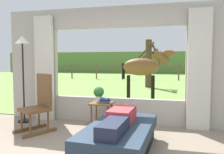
% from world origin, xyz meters
% --- Properties ---
extents(back_wall_with_window, '(5.20, 0.12, 2.55)m').
position_xyz_m(back_wall_with_window, '(0.00, 2.26, 1.25)').
color(back_wall_with_window, '#ADA599').
rests_on(back_wall_with_window, ground_plane).
extents(curtain_panel_left, '(0.44, 0.10, 2.40)m').
position_xyz_m(curtain_panel_left, '(-1.69, 2.12, 1.20)').
color(curtain_panel_left, beige).
rests_on(curtain_panel_left, ground_plane).
extents(curtain_panel_right, '(0.44, 0.10, 2.40)m').
position_xyz_m(curtain_panel_right, '(1.69, 2.12, 1.20)').
color(curtain_panel_right, beige).
rests_on(curtain_panel_right, ground_plane).
extents(outdoor_pasture_lawn, '(36.00, 21.68, 0.02)m').
position_xyz_m(outdoor_pasture_lawn, '(0.00, 13.16, 0.01)').
color(outdoor_pasture_lawn, '#759E47').
rests_on(outdoor_pasture_lawn, ground_plane).
extents(distant_hill_ridge, '(36.00, 2.00, 2.40)m').
position_xyz_m(distant_hill_ridge, '(0.00, 23.00, 1.20)').
color(distant_hill_ridge, '#59793B').
rests_on(distant_hill_ridge, ground_plane).
extents(recliner_sofa, '(1.02, 1.76, 0.42)m').
position_xyz_m(recliner_sofa, '(0.39, 0.66, 0.22)').
color(recliner_sofa, black).
rests_on(recliner_sofa, ground_plane).
extents(reclining_person, '(0.38, 1.44, 0.22)m').
position_xyz_m(reclining_person, '(0.39, 0.61, 0.52)').
color(reclining_person, '#B23338').
rests_on(reclining_person, recliner_sofa).
extents(rocking_chair, '(0.74, 0.82, 1.12)m').
position_xyz_m(rocking_chair, '(-1.34, 1.30, 0.55)').
color(rocking_chair, brown).
rests_on(rocking_chair, ground_plane).
extents(side_table, '(0.44, 0.44, 0.52)m').
position_xyz_m(side_table, '(-0.22, 1.81, 0.43)').
color(side_table, brown).
rests_on(side_table, ground_plane).
extents(potted_plant, '(0.22, 0.22, 0.32)m').
position_xyz_m(potted_plant, '(-0.30, 1.87, 0.70)').
color(potted_plant, silver).
rests_on(potted_plant, side_table).
extents(book_stack, '(0.21, 0.15, 0.11)m').
position_xyz_m(book_stack, '(-0.14, 1.75, 0.57)').
color(book_stack, '#337247').
rests_on(book_stack, side_table).
extents(floor_lamp_left, '(0.32, 0.32, 1.93)m').
position_xyz_m(floor_lamp_left, '(-2.04, 1.81, 1.56)').
color(floor_lamp_left, black).
rests_on(floor_lamp_left, ground_plane).
extents(horse, '(1.82, 0.69, 1.73)m').
position_xyz_m(horse, '(0.31, 5.18, 1.16)').
color(horse, brown).
rests_on(horse, outdoor_pasture_lawn).
extents(pasture_tree, '(1.32, 1.29, 2.44)m').
position_xyz_m(pasture_tree, '(0.24, 9.04, 1.32)').
color(pasture_tree, '#4C3823').
rests_on(pasture_tree, outdoor_pasture_lawn).
extents(pasture_fence_line, '(16.10, 0.10, 1.10)m').
position_xyz_m(pasture_fence_line, '(0.00, 13.62, 0.74)').
color(pasture_fence_line, brown).
rests_on(pasture_fence_line, outdoor_pasture_lawn).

